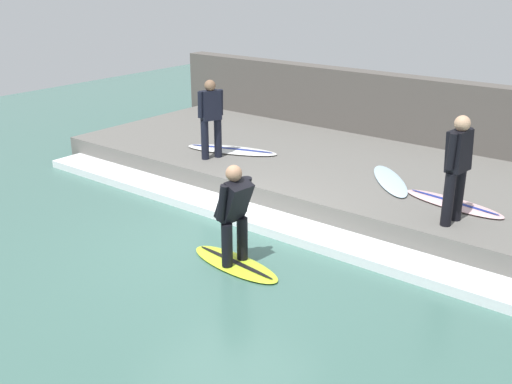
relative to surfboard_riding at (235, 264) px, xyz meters
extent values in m
plane|color=#426B60|center=(0.43, 0.54, -0.03)|extent=(28.00, 28.00, 0.00)
cube|color=#66635E|center=(4.05, 0.54, 0.21)|extent=(4.40, 12.04, 0.48)
cube|color=#544F49|center=(6.50, 0.54, 0.94)|extent=(0.50, 12.64, 1.93)
cube|color=white|center=(1.48, 0.54, 0.05)|extent=(0.74, 11.44, 0.16)
ellipsoid|color=#BFE02D|center=(0.00, 0.00, 0.00)|extent=(0.73, 1.72, 0.06)
ellipsoid|color=black|center=(0.00, 0.00, 0.03)|extent=(0.26, 1.54, 0.01)
cylinder|color=black|center=(-0.16, 0.02, 0.36)|extent=(0.17, 0.17, 0.67)
cylinder|color=black|center=(0.16, -0.02, 0.36)|extent=(0.17, 0.17, 0.67)
cube|color=black|center=(0.00, 0.00, 1.01)|extent=(0.45, 0.50, 0.67)
sphere|color=#A87A5B|center=(0.00, 0.00, 1.43)|extent=(0.24, 0.24, 0.24)
cylinder|color=black|center=(-0.23, 0.02, 1.05)|extent=(0.12, 0.21, 0.57)
cylinder|color=black|center=(0.23, -0.02, 1.05)|extent=(0.12, 0.21, 0.57)
cylinder|color=black|center=(2.83, 2.81, 0.86)|extent=(0.16, 0.16, 0.81)
cylinder|color=black|center=(2.55, 2.92, 0.86)|extent=(0.16, 0.16, 0.81)
cube|color=black|center=(2.69, 2.87, 1.56)|extent=(0.45, 0.39, 0.61)
sphere|color=#846047|center=(2.69, 2.87, 1.96)|extent=(0.23, 0.23, 0.23)
cylinder|color=black|center=(2.89, 2.78, 1.60)|extent=(0.11, 0.12, 0.53)
cylinder|color=black|center=(2.48, 2.95, 1.60)|extent=(0.11, 0.12, 0.53)
ellipsoid|color=white|center=(3.31, 2.85, 0.48)|extent=(1.20, 2.13, 0.06)
ellipsoid|color=navy|center=(3.31, 2.85, 0.51)|extent=(0.69, 1.82, 0.01)
cylinder|color=black|center=(2.62, -2.33, 0.88)|extent=(0.16, 0.16, 0.85)
cylinder|color=black|center=(2.31, -2.29, 0.88)|extent=(0.16, 0.16, 0.85)
cube|color=black|center=(2.46, -2.31, 1.61)|extent=(0.43, 0.32, 0.63)
sphere|color=tan|center=(2.46, -2.31, 2.03)|extent=(0.24, 0.24, 0.24)
cylinder|color=black|center=(2.69, -2.34, 1.65)|extent=(0.12, 0.13, 0.55)
cylinder|color=black|center=(2.23, -2.28, 1.65)|extent=(0.12, 0.13, 0.55)
ellipsoid|color=beige|center=(3.19, -2.08, 0.48)|extent=(0.77, 1.82, 0.06)
ellipsoid|color=navy|center=(3.19, -2.08, 0.51)|extent=(0.33, 1.61, 0.01)
ellipsoid|color=silver|center=(3.60, -0.73, 0.48)|extent=(1.67, 1.49, 0.06)
camera|label=1|loc=(-6.13, -5.19, 4.17)|focal=42.00mm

